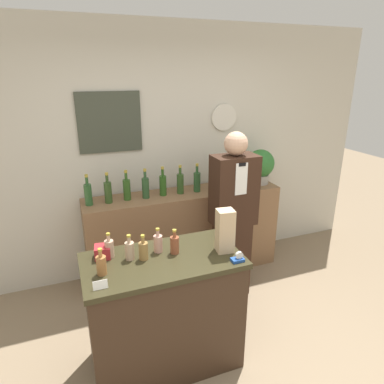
# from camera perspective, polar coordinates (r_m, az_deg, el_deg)

# --- Properties ---
(back_wall) EXTENTS (5.20, 0.09, 2.70)m
(back_wall) POSITION_cam_1_polar(r_m,az_deg,el_deg) (3.78, -5.54, 6.43)
(back_wall) COLOR beige
(back_wall) RESTS_ON ground_plane
(back_shelf) EXTENTS (2.15, 0.45, 0.97)m
(back_shelf) POSITION_cam_1_polar(r_m,az_deg,el_deg) (3.88, -1.23, -6.85)
(back_shelf) COLOR brown
(back_shelf) RESTS_ON ground_plane
(display_counter) EXTENTS (1.14, 0.60, 0.94)m
(display_counter) POSITION_cam_1_polar(r_m,az_deg,el_deg) (2.77, -4.65, -19.33)
(display_counter) COLOR #382619
(display_counter) RESTS_ON ground_plane
(shopkeeper) EXTENTS (0.43, 0.27, 1.69)m
(shopkeeper) POSITION_cam_1_polar(r_m,az_deg,el_deg) (3.41, 6.81, -4.22)
(shopkeeper) COLOR #331E14
(shopkeeper) RESTS_ON ground_plane
(potted_plant) EXTENTS (0.32, 0.32, 0.40)m
(potted_plant) POSITION_cam_1_polar(r_m,az_deg,el_deg) (4.02, 11.32, 4.40)
(potted_plant) COLOR #9E998E
(potted_plant) RESTS_ON back_shelf
(paper_bag) EXTENTS (0.13, 0.12, 0.33)m
(paper_bag) POSITION_cam_1_polar(r_m,az_deg,el_deg) (2.53, 5.53, -6.45)
(paper_bag) COLOR tan
(paper_bag) RESTS_ON display_counter
(tape_dispenser) EXTENTS (0.09, 0.06, 0.07)m
(tape_dispenser) POSITION_cam_1_polar(r_m,az_deg,el_deg) (2.48, 7.69, -10.89)
(tape_dispenser) COLOR #1E4799
(tape_dispenser) RESTS_ON display_counter
(price_card_left) EXTENTS (0.09, 0.02, 0.06)m
(price_card_left) POSITION_cam_1_polar(r_m,az_deg,el_deg) (2.25, -15.04, -14.72)
(price_card_left) COLOR white
(price_card_left) RESTS_ON display_counter
(gift_box) EXTENTS (0.12, 0.13, 0.09)m
(gift_box) POSITION_cam_1_polar(r_m,az_deg,el_deg) (2.57, -14.68, -9.59)
(gift_box) COLOR maroon
(gift_box) RESTS_ON display_counter
(counter_bottle_0) EXTENTS (0.07, 0.07, 0.19)m
(counter_bottle_0) POSITION_cam_1_polar(r_m,az_deg,el_deg) (2.37, -14.87, -11.62)
(counter_bottle_0) COLOR #A36A39
(counter_bottle_0) RESTS_ON display_counter
(counter_bottle_1) EXTENTS (0.07, 0.07, 0.19)m
(counter_bottle_1) POSITION_cam_1_polar(r_m,az_deg,el_deg) (2.55, -13.63, -9.07)
(counter_bottle_1) COLOR tan
(counter_bottle_1) RESTS_ON display_counter
(counter_bottle_2) EXTENTS (0.07, 0.07, 0.19)m
(counter_bottle_2) POSITION_cam_1_polar(r_m,az_deg,el_deg) (2.50, -10.36, -9.49)
(counter_bottle_2) COLOR tan
(counter_bottle_2) RESTS_ON display_counter
(counter_bottle_3) EXTENTS (0.07, 0.07, 0.19)m
(counter_bottle_3) POSITION_cam_1_polar(r_m,az_deg,el_deg) (2.48, -8.10, -9.57)
(counter_bottle_3) COLOR olive
(counter_bottle_3) RESTS_ON display_counter
(counter_bottle_4) EXTENTS (0.07, 0.07, 0.19)m
(counter_bottle_4) POSITION_cam_1_polar(r_m,az_deg,el_deg) (2.56, -5.68, -8.44)
(counter_bottle_4) COLOR tan
(counter_bottle_4) RESTS_ON display_counter
(counter_bottle_5) EXTENTS (0.07, 0.07, 0.19)m
(counter_bottle_5) POSITION_cam_1_polar(r_m,az_deg,el_deg) (2.53, -2.91, -8.69)
(counter_bottle_5) COLOR brown
(counter_bottle_5) RESTS_ON display_counter
(shelf_bottle_0) EXTENTS (0.07, 0.07, 0.31)m
(shelf_bottle_0) POSITION_cam_1_polar(r_m,az_deg,el_deg) (3.46, -16.93, -0.28)
(shelf_bottle_0) COLOR #295429
(shelf_bottle_0) RESTS_ON back_shelf
(shelf_bottle_1) EXTENTS (0.07, 0.07, 0.31)m
(shelf_bottle_1) POSITION_cam_1_polar(r_m,az_deg,el_deg) (3.47, -13.82, 0.07)
(shelf_bottle_1) COLOR #304B21
(shelf_bottle_1) RESTS_ON back_shelf
(shelf_bottle_2) EXTENTS (0.07, 0.07, 0.31)m
(shelf_bottle_2) POSITION_cam_1_polar(r_m,az_deg,el_deg) (3.51, -10.81, 0.53)
(shelf_bottle_2) COLOR #2C531E
(shelf_bottle_2) RESTS_ON back_shelf
(shelf_bottle_3) EXTENTS (0.07, 0.07, 0.31)m
(shelf_bottle_3) POSITION_cam_1_polar(r_m,az_deg,el_deg) (3.53, -7.75, 0.81)
(shelf_bottle_3) COLOR #2B4E2B
(shelf_bottle_3) RESTS_ON back_shelf
(shelf_bottle_4) EXTENTS (0.07, 0.07, 0.31)m
(shelf_bottle_4) POSITION_cam_1_polar(r_m,az_deg,el_deg) (3.59, -4.87, 1.23)
(shelf_bottle_4) COLOR #2A541C
(shelf_bottle_4) RESTS_ON back_shelf
(shelf_bottle_5) EXTENTS (0.07, 0.07, 0.31)m
(shelf_bottle_5) POSITION_cam_1_polar(r_m,az_deg,el_deg) (3.64, -1.97, 1.53)
(shelf_bottle_5) COLOR #2E4E21
(shelf_bottle_5) RESTS_ON back_shelf
(shelf_bottle_6) EXTENTS (0.07, 0.07, 0.31)m
(shelf_bottle_6) POSITION_cam_1_polar(r_m,az_deg,el_deg) (3.69, 0.84, 1.83)
(shelf_bottle_6) COLOR #275028
(shelf_bottle_6) RESTS_ON back_shelf
(shelf_bottle_7) EXTENTS (0.07, 0.07, 0.31)m
(shelf_bottle_7) POSITION_cam_1_polar(r_m,az_deg,el_deg) (3.76, 3.55, 2.12)
(shelf_bottle_7) COLOR #31511C
(shelf_bottle_7) RESTS_ON back_shelf
(shelf_bottle_8) EXTENTS (0.07, 0.07, 0.31)m
(shelf_bottle_8) POSITION_cam_1_polar(r_m,az_deg,el_deg) (3.86, 5.96, 2.51)
(shelf_bottle_8) COLOR #2A581E
(shelf_bottle_8) RESTS_ON back_shelf
(shelf_bottle_9) EXTENTS (0.07, 0.07, 0.31)m
(shelf_bottle_9) POSITION_cam_1_polar(r_m,az_deg,el_deg) (3.93, 8.59, 2.69)
(shelf_bottle_9) COLOR #345620
(shelf_bottle_9) RESTS_ON back_shelf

